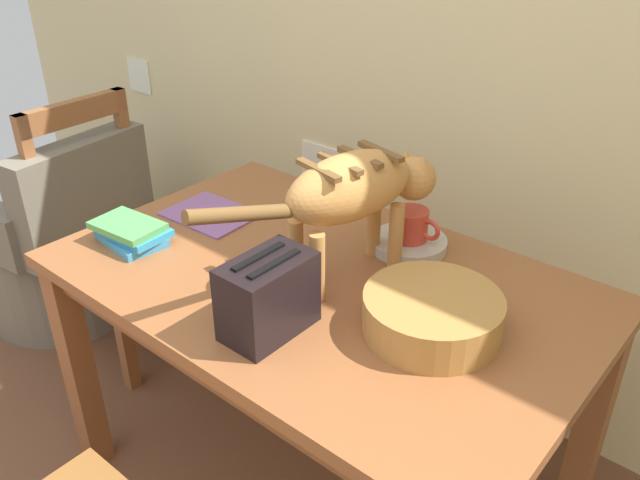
% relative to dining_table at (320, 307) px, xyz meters
% --- Properties ---
extents(wall_rear, '(5.08, 0.11, 2.50)m').
position_rel_dining_table_xyz_m(wall_rear, '(0.05, 0.71, 0.60)').
color(wall_rear, beige).
rests_on(wall_rear, ground_plane).
extents(dining_table, '(1.30, 0.82, 0.74)m').
position_rel_dining_table_xyz_m(dining_table, '(0.00, 0.00, 0.00)').
color(dining_table, brown).
rests_on(dining_table, ground_plane).
extents(cat, '(0.22, 0.66, 0.31)m').
position_rel_dining_table_xyz_m(cat, '(0.05, 0.07, 0.31)').
color(cat, '#C88A47').
rests_on(cat, dining_table).
extents(saucer_bowl, '(0.20, 0.20, 0.03)m').
position_rel_dining_table_xyz_m(saucer_bowl, '(0.09, 0.25, 0.11)').
color(saucer_bowl, '#B7B5A5').
rests_on(saucer_bowl, dining_table).
extents(coffee_mug, '(0.13, 0.09, 0.08)m').
position_rel_dining_table_xyz_m(coffee_mug, '(0.09, 0.25, 0.16)').
color(coffee_mug, '#CB3E2E').
rests_on(coffee_mug, saucer_bowl).
extents(magazine, '(0.25, 0.20, 0.01)m').
position_rel_dining_table_xyz_m(magazine, '(-0.45, 0.05, 0.09)').
color(magazine, '#8A5897').
rests_on(magazine, dining_table).
extents(book_stack, '(0.20, 0.14, 0.06)m').
position_rel_dining_table_xyz_m(book_stack, '(-0.49, -0.19, 0.12)').
color(book_stack, '#3A91C6').
rests_on(book_stack, dining_table).
extents(wicker_basket, '(0.29, 0.29, 0.09)m').
position_rel_dining_table_xyz_m(wicker_basket, '(0.32, -0.02, 0.14)').
color(wicker_basket, '#AD793B').
rests_on(wicker_basket, dining_table).
extents(toaster, '(0.12, 0.20, 0.18)m').
position_rel_dining_table_xyz_m(toaster, '(0.06, -0.23, 0.18)').
color(toaster, black).
rests_on(toaster, dining_table).
extents(wooden_chair_near, '(0.44, 0.44, 0.92)m').
position_rel_dining_table_xyz_m(wooden_chair_near, '(-1.03, 0.09, -0.20)').
color(wooden_chair_near, brown).
rests_on(wooden_chair_near, ground_plane).
extents(wicker_armchair, '(0.63, 0.65, 0.78)m').
position_rel_dining_table_xyz_m(wicker_armchair, '(-1.39, 0.04, -0.38)').
color(wicker_armchair, '#70695A').
rests_on(wicker_armchair, ground_plane).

